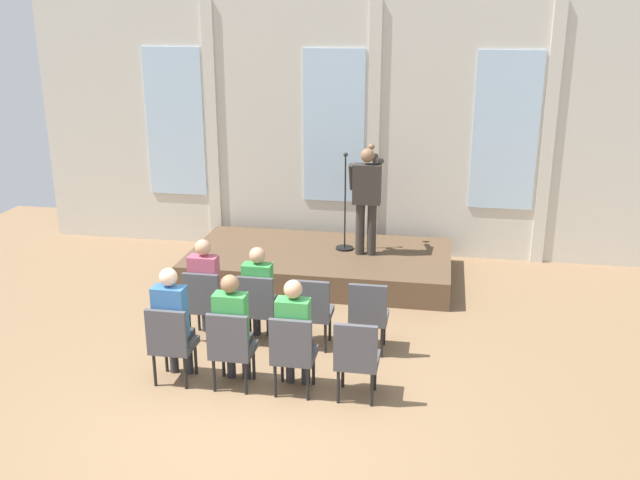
% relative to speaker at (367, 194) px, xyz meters
% --- Properties ---
extents(ground_plane, '(14.31, 14.31, 0.00)m').
position_rel_speaker_xyz_m(ground_plane, '(-0.71, -4.18, -1.37)').
color(ground_plane, '#846647').
extents(rear_partition, '(10.46, 0.14, 4.19)m').
position_rel_speaker_xyz_m(rear_partition, '(-0.69, 1.32, 0.73)').
color(rear_partition, beige).
rests_on(rear_partition, ground).
extents(stage_platform, '(4.06, 2.13, 0.41)m').
position_rel_speaker_xyz_m(stage_platform, '(-0.71, -0.04, -1.17)').
color(stage_platform, brown).
rests_on(stage_platform, ground).
extents(speaker, '(0.51, 0.69, 1.66)m').
position_rel_speaker_xyz_m(speaker, '(0.00, 0.00, 0.00)').
color(speaker, '#332D28').
rests_on(speaker, stage_platform).
extents(mic_stand, '(0.28, 0.28, 1.56)m').
position_rel_speaker_xyz_m(mic_stand, '(-0.35, 0.17, -0.63)').
color(mic_stand, black).
rests_on(mic_stand, stage_platform).
extents(chair_r0_c0, '(0.46, 0.44, 0.94)m').
position_rel_speaker_xyz_m(chair_r0_c0, '(-1.75, -2.53, -0.84)').
color(chair_r0_c0, black).
rests_on(chair_r0_c0, ground).
extents(audience_r0_c0, '(0.36, 0.39, 1.33)m').
position_rel_speaker_xyz_m(audience_r0_c0, '(-1.75, -2.45, -0.63)').
color(audience_r0_c0, '#2D2D33').
rests_on(audience_r0_c0, ground).
extents(chair_r0_c1, '(0.46, 0.44, 0.94)m').
position_rel_speaker_xyz_m(chair_r0_c1, '(-1.06, -2.53, -0.84)').
color(chair_r0_c1, black).
rests_on(chair_r0_c1, ground).
extents(audience_r0_c1, '(0.36, 0.39, 1.27)m').
position_rel_speaker_xyz_m(audience_r0_c1, '(-1.06, -2.45, -0.66)').
color(audience_r0_c1, '#2D2D33').
rests_on(audience_r0_c1, ground).
extents(chair_r0_c2, '(0.46, 0.44, 0.94)m').
position_rel_speaker_xyz_m(chair_r0_c2, '(-0.37, -2.53, -0.84)').
color(chair_r0_c2, black).
rests_on(chair_r0_c2, ground).
extents(chair_r0_c3, '(0.46, 0.44, 0.94)m').
position_rel_speaker_xyz_m(chair_r0_c3, '(0.33, -2.53, -0.84)').
color(chair_r0_c3, black).
rests_on(chair_r0_c3, ground).
extents(chair_r1_c0, '(0.46, 0.44, 0.94)m').
position_rel_speaker_xyz_m(chair_r1_c0, '(-1.75, -3.66, -0.84)').
color(chair_r1_c0, black).
rests_on(chair_r1_c0, ground).
extents(audience_r1_c0, '(0.36, 0.39, 1.37)m').
position_rel_speaker_xyz_m(audience_r1_c0, '(-1.75, -3.59, -0.62)').
color(audience_r1_c0, '#2D2D33').
rests_on(audience_r1_c0, ground).
extents(chair_r1_c1, '(0.46, 0.44, 0.94)m').
position_rel_speaker_xyz_m(chair_r1_c1, '(-1.06, -3.66, -0.84)').
color(chair_r1_c1, black).
rests_on(chair_r1_c1, ground).
extents(audience_r1_c1, '(0.36, 0.39, 1.34)m').
position_rel_speaker_xyz_m(audience_r1_c1, '(-1.06, -3.58, -0.63)').
color(audience_r1_c1, '#2D2D33').
rests_on(audience_r1_c1, ground).
extents(chair_r1_c2, '(0.46, 0.44, 0.94)m').
position_rel_speaker_xyz_m(chair_r1_c2, '(-0.37, -3.66, -0.84)').
color(chair_r1_c2, black).
rests_on(chair_r1_c2, ground).
extents(audience_r1_c2, '(0.36, 0.39, 1.33)m').
position_rel_speaker_xyz_m(audience_r1_c2, '(-0.37, -3.58, -0.64)').
color(audience_r1_c2, '#2D2D33').
rests_on(audience_r1_c2, ground).
extents(chair_r1_c3, '(0.46, 0.44, 0.94)m').
position_rel_speaker_xyz_m(chair_r1_c3, '(0.33, -3.66, -0.84)').
color(chair_r1_c3, black).
rests_on(chair_r1_c3, ground).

